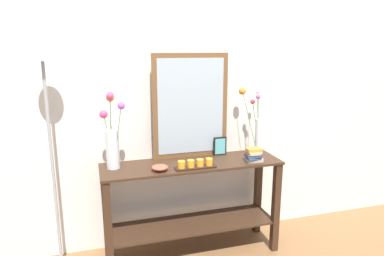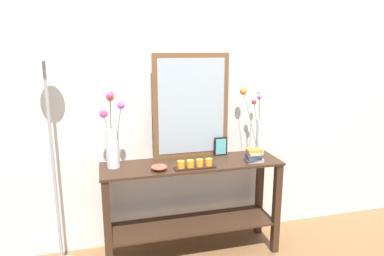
{
  "view_description": "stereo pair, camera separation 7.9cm",
  "coord_description": "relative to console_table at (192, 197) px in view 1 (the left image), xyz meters",
  "views": [
    {
      "loc": [
        -0.76,
        -2.55,
        1.71
      ],
      "look_at": [
        0.0,
        0.0,
        1.09
      ],
      "focal_mm": 32.63,
      "sensor_mm": 36.0,
      "label": 1
    },
    {
      "loc": [
        -0.68,
        -2.58,
        1.71
      ],
      "look_at": [
        0.0,
        0.0,
        1.09
      ],
      "focal_mm": 32.63,
      "sensor_mm": 36.0,
      "label": 2
    }
  ],
  "objects": [
    {
      "name": "ground_plane",
      "position": [
        0.0,
        0.0,
        -0.52
      ],
      "size": [
        7.0,
        6.0,
        0.02
      ],
      "primitive_type": "cube",
      "color": "brown"
    },
    {
      "name": "wall_back",
      "position": [
        0.0,
        0.32,
        0.84
      ],
      "size": [
        6.4,
        0.08,
        2.7
      ],
      "primitive_type": "cube",
      "color": "silver",
      "rests_on": "ground"
    },
    {
      "name": "console_table",
      "position": [
        0.0,
        0.0,
        0.0
      ],
      "size": [
        1.45,
        0.41,
        0.8
      ],
      "color": "#382316",
      "rests_on": "ground"
    },
    {
      "name": "mirror_leaning",
      "position": [
        0.04,
        0.17,
        0.73
      ],
      "size": [
        0.64,
        0.03,
        0.86
      ],
      "color": "brown",
      "rests_on": "console_table"
    },
    {
      "name": "tall_vase_left",
      "position": [
        -0.61,
        0.05,
        0.53
      ],
      "size": [
        0.18,
        0.13,
        0.59
      ],
      "color": "silver",
      "rests_on": "console_table"
    },
    {
      "name": "vase_right",
      "position": [
        0.6,
        0.06,
        0.53
      ],
      "size": [
        0.19,
        0.18,
        0.57
      ],
      "color": "silver",
      "rests_on": "console_table"
    },
    {
      "name": "candle_tray",
      "position": [
        -0.01,
        -0.13,
        0.32
      ],
      "size": [
        0.32,
        0.09,
        0.07
      ],
      "color": "black",
      "rests_on": "console_table"
    },
    {
      "name": "picture_frame_small",
      "position": [
        0.29,
        0.13,
        0.38
      ],
      "size": [
        0.11,
        0.01,
        0.16
      ],
      "color": "black",
      "rests_on": "console_table"
    },
    {
      "name": "decorative_bowl",
      "position": [
        -0.28,
        -0.11,
        0.32
      ],
      "size": [
        0.12,
        0.12,
        0.05
      ],
      "color": "#B24C38",
      "rests_on": "console_table"
    },
    {
      "name": "book_stack",
      "position": [
        0.49,
        -0.12,
        0.35
      ],
      "size": [
        0.14,
        0.1,
        0.11
      ],
      "color": "#B2A893",
      "rests_on": "console_table"
    },
    {
      "name": "floor_lamp",
      "position": [
        -1.05,
        0.07,
        0.66
      ],
      "size": [
        0.24,
        0.24,
        1.72
      ],
      "color": "#9E9EA3",
      "rests_on": "ground"
    }
  ]
}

